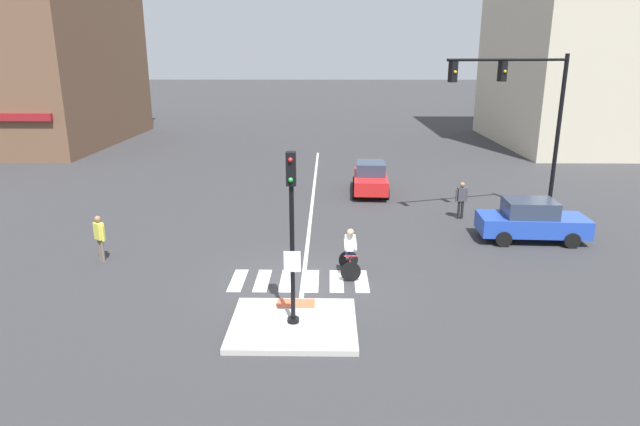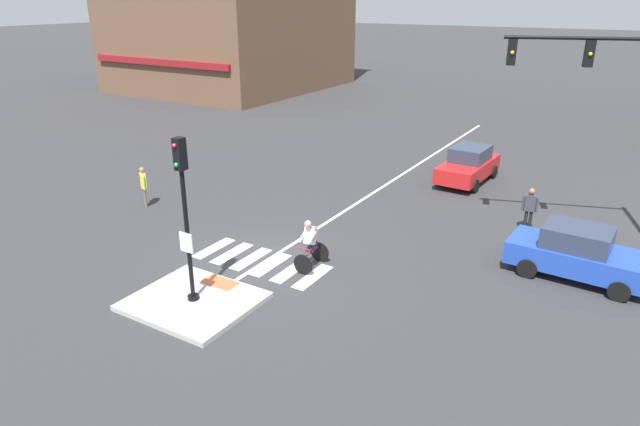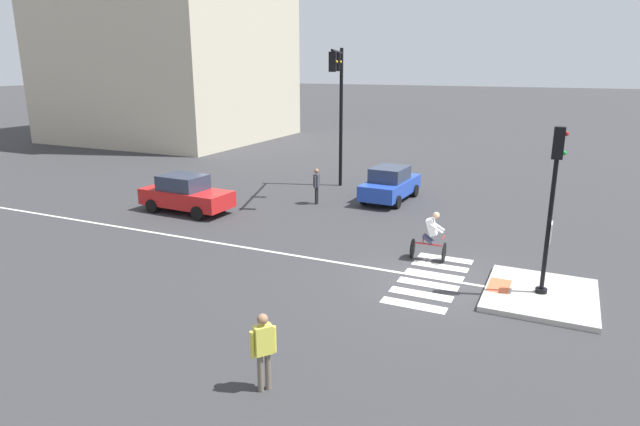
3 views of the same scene
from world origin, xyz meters
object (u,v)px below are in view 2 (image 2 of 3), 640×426
signal_pole (185,206)px  traffic_light_mast (629,103)px  pedestrian_waiting_far_side (530,206)px  car_red_eastbound_far (468,165)px  pedestrian_at_curb_left (143,184)px  car_blue_cross_right (579,253)px  cyclist (310,243)px

signal_pole → traffic_light_mast: 13.90m
signal_pole → pedestrian_waiting_far_side: (6.82, 10.17, -1.95)m
pedestrian_waiting_far_side → signal_pole: bearing=-123.8°
car_red_eastbound_far → pedestrian_at_curb_left: 14.34m
car_blue_cross_right → pedestrian_waiting_far_side: size_ratio=2.50×
pedestrian_waiting_far_side → pedestrian_at_curb_left: bearing=-158.8°
pedestrian_at_curb_left → pedestrian_waiting_far_side: same height
signal_pole → pedestrian_waiting_far_side: 12.40m
signal_pole → pedestrian_at_curb_left: bearing=146.2°
car_blue_cross_right → car_red_eastbound_far: (-5.75, 7.53, 0.00)m
traffic_light_mast → car_blue_cross_right: bearing=-98.1°
signal_pole → car_red_eastbound_far: size_ratio=1.10×
car_blue_cross_right → pedestrian_waiting_far_side: 3.57m
signal_pole → car_blue_cross_right: (8.88, 7.27, -2.12)m
car_blue_cross_right → car_red_eastbound_far: 9.47m
cyclist → signal_pole: bearing=-114.7°
pedestrian_waiting_far_side → traffic_light_mast: bearing=-0.7°
signal_pole → car_blue_cross_right: signal_pole is taller
car_red_eastbound_far → pedestrian_at_curb_left: bearing=-135.6°
pedestrian_at_curb_left → signal_pole: bearing=-33.8°
car_red_eastbound_far → cyclist: (-1.50, -11.24, 0.06)m
signal_pole → car_red_eastbound_far: bearing=78.0°
traffic_light_mast → cyclist: (-7.65, -6.59, -4.07)m
car_red_eastbound_far → cyclist: cyclist is taller
cyclist → pedestrian_waiting_far_side: bearing=51.9°
pedestrian_at_curb_left → car_red_eastbound_far: bearing=44.4°
car_red_eastbound_far → car_blue_cross_right: bearing=-52.6°
car_blue_cross_right → cyclist: cyclist is taller
signal_pole → pedestrian_at_curb_left: (-7.11, 4.76, -1.95)m
traffic_light_mast → cyclist: size_ratio=4.23×
car_red_eastbound_far → pedestrian_at_curb_left: pedestrian_at_curb_left is taller
car_blue_cross_right → pedestrian_waiting_far_side: bearing=125.4°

